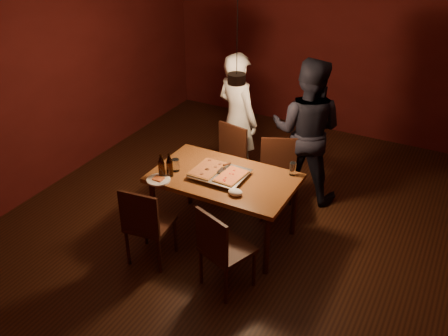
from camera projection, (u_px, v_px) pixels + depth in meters
The scene contains 19 objects.
room_shell at pixel (236, 112), 5.06m from camera, with size 6.00×6.00×6.00m.
dining_table at pixel (224, 182), 5.26m from camera, with size 1.50×0.90×0.75m.
chair_far_left at pixel (227, 155), 6.09m from camera, with size 0.49×0.49×0.49m.
chair_far_right at pixel (278, 170), 5.76m from camera, with size 0.56×0.56×0.49m.
chair_near_left at pixel (145, 220), 4.91m from camera, with size 0.47×0.47×0.49m.
chair_near_right at pixel (221, 244), 4.58m from camera, with size 0.54×0.54×0.49m.
pizza_tray at pixel (220, 175), 5.20m from camera, with size 0.55×0.45×0.05m, color silver.
pizza_meat at pixel (207, 169), 5.24m from camera, with size 0.26×0.41×0.02m, color maroon.
pizza_cheese at pixel (231, 176), 5.12m from camera, with size 0.23×0.37×0.02m, color gold.
spatula at pixel (220, 170), 5.21m from camera, with size 0.09×0.24×0.04m, color silver, non-canonical shape.
beer_bottle_a at pixel (161, 166), 5.16m from camera, with size 0.07×0.07×0.26m.
beer_bottle_b at pixel (170, 165), 5.16m from camera, with size 0.07×0.07×0.26m.
water_glass_left at pixel (176, 165), 5.29m from camera, with size 0.09×0.09×0.13m, color silver.
water_glass_right at pixel (293, 169), 5.21m from camera, with size 0.07×0.07×0.14m, color silver.
plate_slice at pixel (158, 180), 5.14m from camera, with size 0.25×0.25×0.03m.
napkin at pixel (235, 192), 4.89m from camera, with size 0.15×0.11×0.06m, color white.
diner_white at pixel (237, 120), 6.22m from camera, with size 0.62×0.41×1.71m, color silver.
diner_dark at pixel (306, 131), 5.87m from camera, with size 0.86×0.67×1.77m, color black.
pendant_lamp at pixel (237, 78), 4.89m from camera, with size 0.18×0.18×1.10m.
Camera 1 is at (2.09, -4.19, 3.41)m, focal length 40.00 mm.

